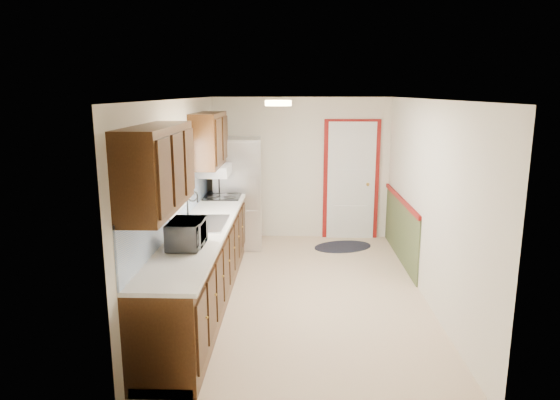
{
  "coord_description": "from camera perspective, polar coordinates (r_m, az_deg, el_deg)",
  "views": [
    {
      "loc": [
        -0.11,
        -5.93,
        2.49
      ],
      "look_at": [
        -0.29,
        0.2,
        1.15
      ],
      "focal_mm": 32.0,
      "sensor_mm": 36.0,
      "label": 1
    }
  ],
  "objects": [
    {
      "name": "ceiling_fixture",
      "position": [
        5.73,
        -0.2,
        11.02
      ],
      "size": [
        0.3,
        0.3,
        0.06
      ],
      "primitive_type": "cylinder",
      "color": "#FFD88C",
      "rests_on": "room_shell"
    },
    {
      "name": "microwave",
      "position": [
        5.14,
        -10.63,
        -3.49
      ],
      "size": [
        0.28,
        0.5,
        0.34
      ],
      "primitive_type": "imported",
      "rotation": [
        0.0,
        0.0,
        1.55
      ],
      "color": "white",
      "rests_on": "kitchen_run"
    },
    {
      "name": "kitchen_run",
      "position": [
        5.99,
        -9.22,
        -4.13
      ],
      "size": [
        0.63,
        4.0,
        2.2
      ],
      "color": "#321B0B",
      "rests_on": "ground"
    },
    {
      "name": "rug",
      "position": [
        8.25,
        7.19,
        -5.3
      ],
      "size": [
        1.12,
        0.91,
        0.01
      ],
      "primitive_type": "ellipsoid",
      "rotation": [
        0.0,
        0.0,
        0.34
      ],
      "color": "black",
      "rests_on": "ground"
    },
    {
      "name": "cooktop",
      "position": [
        7.57,
        -6.53,
        0.5
      ],
      "size": [
        0.54,
        0.64,
        0.02
      ],
      "primitive_type": "cube",
      "color": "black",
      "rests_on": "kitchen_run"
    },
    {
      "name": "room_shell",
      "position": [
        6.07,
        2.7,
        0.04
      ],
      "size": [
        3.2,
        5.2,
        2.52
      ],
      "color": "beige",
      "rests_on": "ground"
    },
    {
      "name": "refrigerator",
      "position": [
        8.07,
        -4.8,
        0.81
      ],
      "size": [
        0.78,
        0.76,
        1.77
      ],
      "rotation": [
        0.0,
        0.0,
        0.06
      ],
      "color": "#B7B7BC",
      "rests_on": "ground"
    },
    {
      "name": "back_wall_trim",
      "position": [
        8.37,
        9.25,
        1.12
      ],
      "size": [
        1.12,
        2.3,
        2.08
      ],
      "color": "maroon",
      "rests_on": "ground"
    }
  ]
}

